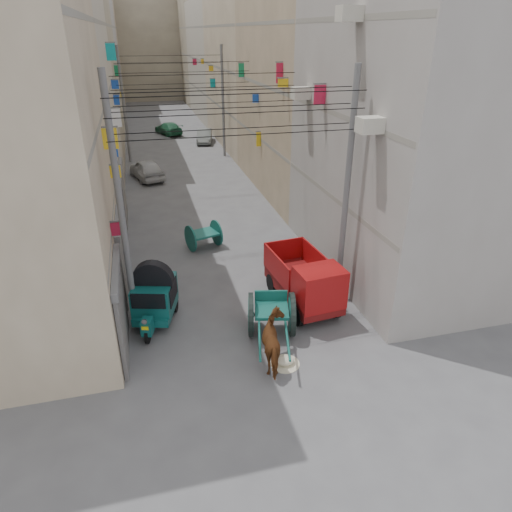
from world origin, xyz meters
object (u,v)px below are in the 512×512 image
object	(u,v)px
mini_truck	(308,286)
feed_sack	(285,360)
distant_car_grey	(204,136)
auto_rickshaw	(154,295)
tonga_cart	(271,314)
horse	(276,343)
distant_car_white	(147,169)
second_cart	(204,235)
distant_car_green	(169,128)

from	to	relation	value
mini_truck	feed_sack	distance (m)	3.22
distant_car_grey	auto_rickshaw	bearing A→B (deg)	-90.46
tonga_cart	horse	size ratio (longest dim) A/B	1.88
mini_truck	distant_car_white	world-z (taller)	mini_truck
feed_sack	second_cart	bearing A→B (deg)	97.30
auto_rickshaw	distant_car_white	size ratio (longest dim) A/B	0.65
feed_sack	distant_car_white	xyz separation A→B (m)	(-3.16, 20.27, 0.51)
second_cart	horse	distance (m)	8.55
tonga_cart	feed_sack	size ratio (longest dim) A/B	6.05
distant_car_grey	distant_car_green	xyz separation A→B (m)	(-2.77, 4.38, -0.01)
tonga_cart	horse	bearing A→B (deg)	-87.25
mini_truck	horse	size ratio (longest dim) A/B	2.08
feed_sack	horse	distance (m)	0.67
tonga_cart	second_cart	size ratio (longest dim) A/B	2.02
auto_rickshaw	horse	world-z (taller)	auto_rickshaw
distant_car_white	horse	bearing A→B (deg)	83.28
mini_truck	distant_car_white	size ratio (longest dim) A/B	0.96
distant_car_grey	distant_car_green	world-z (taller)	distant_car_grey
auto_rickshaw	distant_car_green	bearing A→B (deg)	100.53
auto_rickshaw	horse	xyz separation A→B (m)	(3.27, -3.14, -0.25)
mini_truck	feed_sack	world-z (taller)	mini_truck
distant_car_white	second_cart	bearing A→B (deg)	85.08
feed_sack	distant_car_green	size ratio (longest dim) A/B	0.14
feed_sack	distant_car_white	size ratio (longest dim) A/B	0.14
auto_rickshaw	distant_car_white	world-z (taller)	auto_rickshaw
tonga_cart	distant_car_white	size ratio (longest dim) A/B	0.87
second_cart	distant_car_grey	distance (m)	21.91
feed_sack	auto_rickshaw	bearing A→B (deg)	137.33
distant_car_green	tonga_cart	bearing A→B (deg)	72.20
horse	distant_car_green	world-z (taller)	horse
second_cart	distant_car_green	xyz separation A→B (m)	(0.54, 26.04, -0.08)
auto_rickshaw	distant_car_green	distance (m)	31.55
mini_truck	feed_sack	xyz separation A→B (m)	(-1.64, -2.65, -0.82)
mini_truck	horse	distance (m)	3.18
tonga_cart	feed_sack	bearing A→B (deg)	-77.53
tonga_cart	distant_car_white	bearing A→B (deg)	113.41
auto_rickshaw	horse	size ratio (longest dim) A/B	1.41
horse	auto_rickshaw	bearing A→B (deg)	-37.58
mini_truck	horse	bearing A→B (deg)	-132.45
mini_truck	tonga_cart	bearing A→B (deg)	-152.48
auto_rickshaw	distant_car_white	bearing A→B (deg)	104.68
horse	tonga_cart	bearing A→B (deg)	-94.68
second_cart	distant_car_white	size ratio (longest dim) A/B	0.43
second_cart	distant_car_white	world-z (taller)	distant_car_white
auto_rickshaw	mini_truck	world-z (taller)	mini_truck
auto_rickshaw	second_cart	world-z (taller)	auto_rickshaw
auto_rickshaw	distant_car_grey	size ratio (longest dim) A/B	0.72
mini_truck	distant_car_white	bearing A→B (deg)	99.48
feed_sack	distant_car_green	distance (m)	34.67
mini_truck	feed_sack	size ratio (longest dim) A/B	6.71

